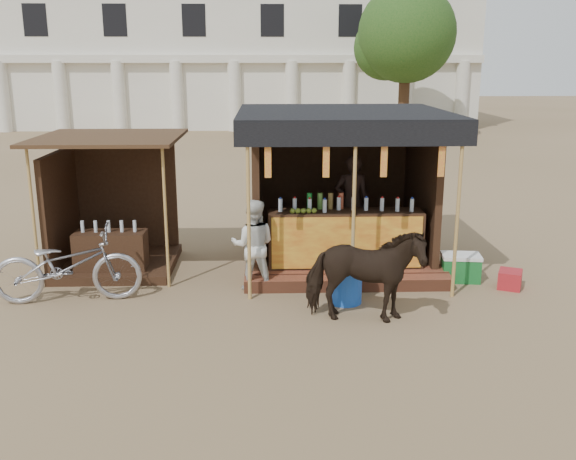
# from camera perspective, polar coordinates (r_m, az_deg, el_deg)

# --- Properties ---
(ground) EXTENTS (120.00, 120.00, 0.00)m
(ground) POSITION_cam_1_polar(r_m,az_deg,el_deg) (8.70, 0.35, -9.74)
(ground) COLOR #846B4C
(ground) RESTS_ON ground
(main_stall) EXTENTS (3.60, 3.61, 2.78)m
(main_stall) POSITION_cam_1_polar(r_m,az_deg,el_deg) (11.64, 4.72, 1.92)
(main_stall) COLOR brown
(main_stall) RESTS_ON ground
(secondary_stall) EXTENTS (2.40, 2.40, 2.38)m
(secondary_stall) POSITION_cam_1_polar(r_m,az_deg,el_deg) (11.83, -15.79, 0.73)
(secondary_stall) COLOR #352013
(secondary_stall) RESTS_ON ground
(cow) EXTENTS (1.75, 0.97, 1.40)m
(cow) POSITION_cam_1_polar(r_m,az_deg,el_deg) (9.08, 6.76, -4.01)
(cow) COLOR black
(cow) RESTS_ON ground
(motorbike) EXTENTS (2.29, 1.03, 1.16)m
(motorbike) POSITION_cam_1_polar(r_m,az_deg,el_deg) (10.40, -19.01, -2.99)
(motorbike) COLOR #A0A0A9
(motorbike) RESTS_ON ground
(bystander) EXTENTS (0.76, 0.61, 1.49)m
(bystander) POSITION_cam_1_polar(r_m,az_deg,el_deg) (10.32, -3.11, -1.35)
(bystander) COLOR silver
(bystander) RESTS_ON ground
(blue_barrel) EXTENTS (0.66, 0.66, 0.78)m
(blue_barrel) POSITION_cam_1_polar(r_m,az_deg,el_deg) (9.89, 5.10, -4.29)
(blue_barrel) COLOR blue
(blue_barrel) RESTS_ON ground
(red_crate) EXTENTS (0.49, 0.51, 0.29)m
(red_crate) POSITION_cam_1_polar(r_m,az_deg,el_deg) (11.15, 19.12, -4.16)
(red_crate) COLOR maroon
(red_crate) RESTS_ON ground
(cooler) EXTENTS (0.69, 0.51, 0.46)m
(cooler) POSITION_cam_1_polar(r_m,az_deg,el_deg) (11.25, 15.08, -3.22)
(cooler) COLOR #166628
(cooler) RESTS_ON ground
(background_building) EXTENTS (26.00, 7.45, 8.18)m
(background_building) POSITION_cam_1_polar(r_m,az_deg,el_deg) (37.89, -4.58, 15.34)
(background_building) COLOR silver
(background_building) RESTS_ON ground
(tree) EXTENTS (4.50, 4.40, 7.00)m
(tree) POSITION_cam_1_polar(r_m,az_deg,el_deg) (30.68, 10.07, 16.51)
(tree) COLOR #382314
(tree) RESTS_ON ground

